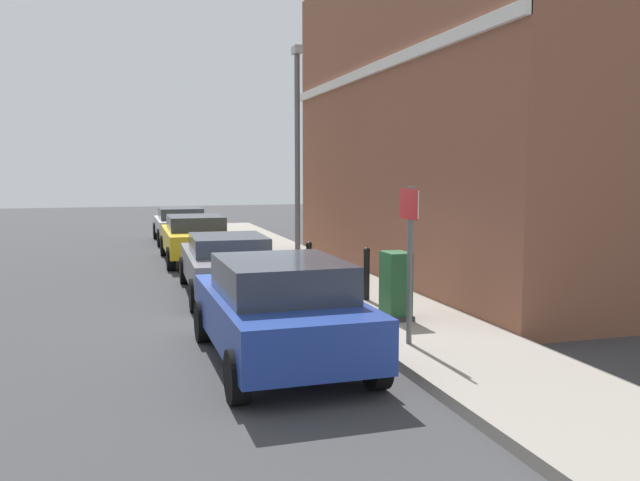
% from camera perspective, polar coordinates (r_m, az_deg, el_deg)
% --- Properties ---
extents(ground, '(80.00, 80.00, 0.00)m').
position_cam_1_polar(ground, '(11.27, -2.86, -7.70)').
color(ground, '#38383A').
extents(sidewalk, '(2.31, 30.00, 0.15)m').
position_cam_1_polar(sidewalk, '(17.46, -1.01, -2.51)').
color(sidewalk, gray).
rests_on(sidewalk, ground).
extents(corner_building, '(6.84, 12.85, 8.12)m').
position_cam_1_polar(corner_building, '(17.68, 14.93, 10.35)').
color(corner_building, brown).
rests_on(corner_building, ground).
extents(car_blue, '(2.01, 4.05, 1.47)m').
position_cam_1_polar(car_blue, '(9.23, -3.51, -5.87)').
color(car_blue, navy).
rests_on(car_blue, ground).
extents(car_grey, '(1.95, 4.40, 1.30)m').
position_cam_1_polar(car_grey, '(14.40, -7.94, -1.91)').
color(car_grey, slate).
rests_on(car_grey, ground).
extents(car_yellow, '(1.89, 4.30, 1.35)m').
position_cam_1_polar(car_yellow, '(19.80, -10.64, 0.29)').
color(car_yellow, gold).
rests_on(car_yellow, ground).
extents(car_silver, '(1.87, 3.92, 1.29)m').
position_cam_1_polar(car_silver, '(25.32, -11.93, 1.45)').
color(car_silver, '#B7B7BC').
rests_on(car_silver, ground).
extents(utility_cabinet, '(0.46, 0.61, 1.15)m').
position_cam_1_polar(utility_cabinet, '(11.39, 6.53, -4.08)').
color(utility_cabinet, '#1E4C28').
rests_on(utility_cabinet, sidewalk).
extents(bollard_near_cabinet, '(0.14, 0.14, 1.04)m').
position_cam_1_polar(bollard_near_cabinet, '(12.96, 4.03, -2.71)').
color(bollard_near_cabinet, black).
rests_on(bollard_near_cabinet, sidewalk).
extents(bollard_far_kerb, '(0.14, 0.14, 1.04)m').
position_cam_1_polar(bollard_far_kerb, '(13.97, -0.95, -2.06)').
color(bollard_far_kerb, black).
rests_on(bollard_far_kerb, sidewalk).
extents(street_sign, '(0.08, 0.60, 2.30)m').
position_cam_1_polar(street_sign, '(9.64, 7.72, -0.06)').
color(street_sign, '#59595B').
rests_on(street_sign, sidewalk).
extents(lamppost, '(0.20, 0.44, 5.72)m').
position_cam_1_polar(lamppost, '(17.52, -1.97, 8.10)').
color(lamppost, '#59595B').
rests_on(lamppost, sidewalk).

